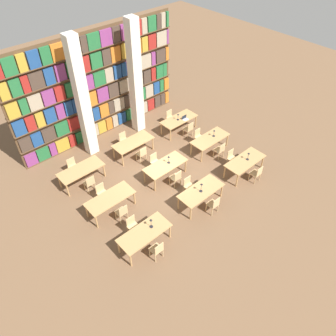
% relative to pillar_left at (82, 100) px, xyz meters
% --- Properties ---
extents(ground_plane, '(40.00, 40.00, 0.00)m').
position_rel_pillar_left_xyz_m(ground_plane, '(1.52, -3.94, -3.00)').
color(ground_plane, brown).
extents(bookshelf_bank, '(9.36, 0.35, 5.50)m').
position_rel_pillar_left_xyz_m(bookshelf_bank, '(1.52, 1.05, -0.28)').
color(bookshelf_bank, brown).
rests_on(bookshelf_bank, ground_plane).
extents(pillar_left, '(0.52, 0.52, 6.00)m').
position_rel_pillar_left_xyz_m(pillar_left, '(0.00, 0.00, 0.00)').
color(pillar_left, silver).
rests_on(pillar_left, ground_plane).
extents(pillar_center, '(0.52, 0.52, 6.00)m').
position_rel_pillar_left_xyz_m(pillar_center, '(3.05, 0.00, 0.00)').
color(pillar_center, silver).
rests_on(pillar_center, ground_plane).
extents(reading_table_0, '(2.07, 0.90, 0.78)m').
position_rel_pillar_left_xyz_m(reading_table_0, '(-1.57, -6.30, -2.30)').
color(reading_table_0, tan).
rests_on(reading_table_0, ground_plane).
extents(chair_0, '(0.42, 0.40, 0.89)m').
position_rel_pillar_left_xyz_m(chair_0, '(-1.58, -7.03, -2.51)').
color(chair_0, tan).
rests_on(chair_0, ground_plane).
extents(chair_1, '(0.42, 0.40, 0.89)m').
position_rel_pillar_left_xyz_m(chair_1, '(-1.58, -5.56, -2.51)').
color(chair_1, tan).
rests_on(chair_1, ground_plane).
extents(desk_lamp_0, '(0.14, 0.14, 0.46)m').
position_rel_pillar_left_xyz_m(desk_lamp_0, '(-1.21, -6.27, -1.92)').
color(desk_lamp_0, '#232328').
rests_on(desk_lamp_0, reading_table_0).
extents(reading_table_1, '(2.07, 0.90, 0.78)m').
position_rel_pillar_left_xyz_m(reading_table_1, '(1.58, -6.20, -2.30)').
color(reading_table_1, tan).
rests_on(reading_table_1, ground_plane).
extents(chair_2, '(0.42, 0.40, 0.89)m').
position_rel_pillar_left_xyz_m(chair_2, '(1.60, -6.93, -2.51)').
color(chair_2, tan).
rests_on(chair_2, ground_plane).
extents(chair_3, '(0.42, 0.40, 0.89)m').
position_rel_pillar_left_xyz_m(chair_3, '(1.60, -5.46, -2.51)').
color(chair_3, tan).
rests_on(chair_3, ground_plane).
extents(desk_lamp_1, '(0.14, 0.14, 0.47)m').
position_rel_pillar_left_xyz_m(desk_lamp_1, '(1.53, -6.23, -1.91)').
color(desk_lamp_1, '#232328').
rests_on(desk_lamp_1, reading_table_1).
extents(reading_table_2, '(2.07, 0.90, 0.78)m').
position_rel_pillar_left_xyz_m(reading_table_2, '(4.50, -6.24, -2.30)').
color(reading_table_2, tan).
rests_on(reading_table_2, ground_plane).
extents(chair_4, '(0.42, 0.40, 0.89)m').
position_rel_pillar_left_xyz_m(chair_4, '(4.47, -6.97, -2.51)').
color(chair_4, tan).
rests_on(chair_4, ground_plane).
extents(chair_5, '(0.42, 0.40, 0.89)m').
position_rel_pillar_left_xyz_m(chair_5, '(4.47, -5.50, -2.51)').
color(chair_5, tan).
rests_on(chair_5, ground_plane).
extents(desk_lamp_2, '(0.14, 0.14, 0.42)m').
position_rel_pillar_left_xyz_m(desk_lamp_2, '(4.62, -6.27, -1.94)').
color(desk_lamp_2, '#232328').
rests_on(desk_lamp_2, reading_table_2).
extents(reading_table_3, '(2.07, 0.90, 0.78)m').
position_rel_pillar_left_xyz_m(reading_table_3, '(-1.53, -3.99, -2.30)').
color(reading_table_3, tan).
rests_on(reading_table_3, ground_plane).
extents(chair_6, '(0.42, 0.40, 0.89)m').
position_rel_pillar_left_xyz_m(chair_6, '(-1.49, -4.73, -2.51)').
color(chair_6, tan).
rests_on(chair_6, ground_plane).
extents(chair_7, '(0.42, 0.40, 0.89)m').
position_rel_pillar_left_xyz_m(chair_7, '(-1.49, -3.25, -2.51)').
color(chair_7, tan).
rests_on(chair_7, ground_plane).
extents(reading_table_4, '(2.07, 0.90, 0.78)m').
position_rel_pillar_left_xyz_m(reading_table_4, '(1.53, -3.98, -2.30)').
color(reading_table_4, tan).
rests_on(reading_table_4, ground_plane).
extents(chair_8, '(0.42, 0.40, 0.89)m').
position_rel_pillar_left_xyz_m(chair_8, '(1.53, -4.71, -2.51)').
color(chair_8, tan).
rests_on(chair_8, ground_plane).
extents(chair_9, '(0.42, 0.40, 0.89)m').
position_rel_pillar_left_xyz_m(chair_9, '(1.53, -3.24, -2.51)').
color(chair_9, tan).
rests_on(chair_9, ground_plane).
extents(desk_lamp_3, '(0.14, 0.14, 0.41)m').
position_rel_pillar_left_xyz_m(desk_lamp_3, '(1.73, -3.99, -1.95)').
color(desk_lamp_3, '#232328').
rests_on(desk_lamp_3, reading_table_4).
extents(reading_table_5, '(2.07, 0.90, 0.78)m').
position_rel_pillar_left_xyz_m(reading_table_5, '(4.54, -3.98, -2.30)').
color(reading_table_5, tan).
rests_on(reading_table_5, ground_plane).
extents(chair_10, '(0.42, 0.40, 0.89)m').
position_rel_pillar_left_xyz_m(chair_10, '(4.50, -4.72, -2.51)').
color(chair_10, tan).
rests_on(chair_10, ground_plane).
extents(chair_11, '(0.42, 0.40, 0.89)m').
position_rel_pillar_left_xyz_m(chair_11, '(4.50, -3.25, -2.51)').
color(chair_11, tan).
rests_on(chair_11, ground_plane).
extents(desk_lamp_4, '(0.14, 0.14, 0.39)m').
position_rel_pillar_left_xyz_m(desk_lamp_4, '(4.79, -3.99, -1.96)').
color(desk_lamp_4, '#232328').
rests_on(desk_lamp_4, reading_table_5).
extents(reading_table_6, '(2.07, 0.90, 0.78)m').
position_rel_pillar_left_xyz_m(reading_table_6, '(-1.53, -1.66, -2.30)').
color(reading_table_6, tan).
rests_on(reading_table_6, ground_plane).
extents(chair_12, '(0.42, 0.40, 0.89)m').
position_rel_pillar_left_xyz_m(chair_12, '(-1.57, -2.40, -2.51)').
color(chair_12, tan).
rests_on(chair_12, ground_plane).
extents(chair_13, '(0.42, 0.40, 0.89)m').
position_rel_pillar_left_xyz_m(chair_13, '(-1.57, -0.93, -2.51)').
color(chair_13, tan).
rests_on(chair_13, ground_plane).
extents(reading_table_7, '(2.07, 0.90, 0.78)m').
position_rel_pillar_left_xyz_m(reading_table_7, '(1.47, -1.62, -2.30)').
color(reading_table_7, tan).
rests_on(reading_table_7, ground_plane).
extents(chair_14, '(0.42, 0.40, 0.89)m').
position_rel_pillar_left_xyz_m(chair_14, '(1.42, -2.35, -2.51)').
color(chair_14, tan).
rests_on(chair_14, ground_plane).
extents(chair_15, '(0.42, 0.40, 0.89)m').
position_rel_pillar_left_xyz_m(chair_15, '(1.42, -0.88, -2.51)').
color(chair_15, tan).
rests_on(chair_15, ground_plane).
extents(reading_table_8, '(2.07, 0.90, 0.78)m').
position_rel_pillar_left_xyz_m(reading_table_8, '(4.55, -1.67, -2.30)').
color(reading_table_8, tan).
rests_on(reading_table_8, ground_plane).
extents(chair_16, '(0.42, 0.40, 0.89)m').
position_rel_pillar_left_xyz_m(chair_16, '(4.60, -2.41, -2.51)').
color(chair_16, tan).
rests_on(chair_16, ground_plane).
extents(chair_17, '(0.42, 0.40, 0.89)m').
position_rel_pillar_left_xyz_m(chair_17, '(4.60, -0.94, -2.51)').
color(chair_17, tan).
rests_on(chair_17, ground_plane).
extents(desk_lamp_5, '(0.14, 0.14, 0.39)m').
position_rel_pillar_left_xyz_m(desk_lamp_5, '(4.45, -1.71, -1.96)').
color(desk_lamp_5, '#232328').
rests_on(desk_lamp_5, reading_table_8).
extents(laptop, '(0.32, 0.22, 0.21)m').
position_rel_pillar_left_xyz_m(laptop, '(4.77, -1.93, -2.18)').
color(laptop, silver).
rests_on(laptop, reading_table_8).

